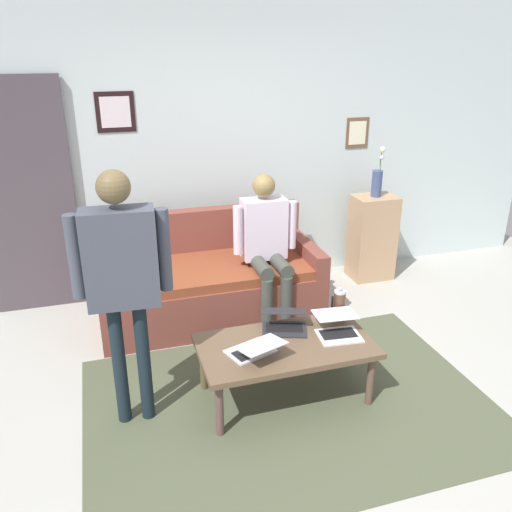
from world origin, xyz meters
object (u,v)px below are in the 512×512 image
object	(u,v)px
laptop_left	(338,328)
laptop_center	(254,349)
side_shelf	(372,237)
person_seated	(267,241)
coffee_table	(286,349)
laptop_right	(284,323)
person_standing	(122,270)
couch	(208,282)
flower_vase	(377,181)
french_press	(339,304)
interior_door	(25,200)

from	to	relation	value
laptop_left	laptop_center	distance (m)	0.63
side_shelf	person_seated	world-z (taller)	person_seated
coffee_table	person_seated	bearing A→B (deg)	-101.46
laptop_right	person_standing	size ratio (longest dim) A/B	0.23
person_standing	person_seated	xyz separation A→B (m)	(-1.23, -1.05, -0.33)
laptop_left	person_standing	distance (m)	1.50
laptop_left	side_shelf	size ratio (longest dim) A/B	0.40
couch	flower_vase	size ratio (longest dim) A/B	3.86
laptop_right	side_shelf	world-z (taller)	side_shelf
laptop_left	side_shelf	world-z (taller)	side_shelf
french_press	person_seated	distance (m)	0.95
interior_door	coffee_table	bearing A→B (deg)	131.43
couch	laptop_center	bearing A→B (deg)	89.89
interior_door	flower_vase	xyz separation A→B (m)	(-3.23, 0.28, -0.00)
laptop_right	side_shelf	xyz separation A→B (m)	(-1.47, -1.45, -0.03)
french_press	side_shelf	distance (m)	1.76
couch	person_standing	distance (m)	1.67
couch	side_shelf	distance (m)	1.80
french_press	person_standing	size ratio (longest dim) A/B	0.15
interior_door	laptop_center	world-z (taller)	interior_door
flower_vase	couch	bearing A→B (deg)	9.55
coffee_table	laptop_right	xyz separation A→B (m)	(-0.06, -0.19, 0.09)
interior_door	side_shelf	xyz separation A→B (m)	(-3.23, 0.28, -0.59)
person_seated	flower_vase	bearing A→B (deg)	-158.11
couch	flower_vase	xyz separation A→B (m)	(-1.77, -0.30, 0.72)
french_press	flower_vase	bearing A→B (deg)	-126.37
couch	french_press	world-z (taller)	couch
interior_door	laptop_left	size ratio (longest dim) A/B	5.91
interior_door	french_press	distance (m)	2.82
french_press	side_shelf	world-z (taller)	side_shelf
coffee_table	side_shelf	xyz separation A→B (m)	(-1.53, -1.64, 0.05)
laptop_center	laptop_right	xyz separation A→B (m)	(-0.30, -0.26, -0.00)
person_seated	couch	bearing A→B (deg)	-25.97
laptop_right	french_press	size ratio (longest dim) A/B	1.58
laptop_left	person_standing	world-z (taller)	person_standing
side_shelf	person_standing	size ratio (longest dim) A/B	0.52
flower_vase	coffee_table	bearing A→B (deg)	46.97
coffee_table	laptop_center	world-z (taller)	laptop_center
laptop_right	flower_vase	xyz separation A→B (m)	(-1.48, -1.45, 0.56)
side_shelf	flower_vase	size ratio (longest dim) A/B	1.76
couch	laptop_center	distance (m)	1.42
flower_vase	person_standing	bearing A→B (deg)	31.85
side_shelf	flower_vase	world-z (taller)	flower_vase
couch	laptop_center	world-z (taller)	couch
couch	laptop_left	distance (m)	1.48
laptop_center	side_shelf	xyz separation A→B (m)	(-1.77, -1.72, -0.03)
couch	french_press	size ratio (longest dim) A/B	7.86
laptop_right	laptop_left	bearing A→B (deg)	151.01
couch	laptop_left	world-z (taller)	couch
flower_vase	person_standing	xyz separation A→B (m)	(2.54, 1.58, 0.03)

